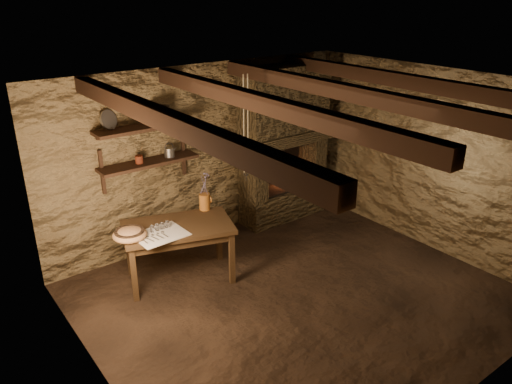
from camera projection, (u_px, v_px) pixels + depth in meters
floor at (297, 297)px, 5.73m from camera, size 4.50×4.50×0.00m
back_wall at (202, 154)px, 6.74m from camera, size 4.50×0.04×2.40m
front_wall at (476, 285)px, 3.80m from camera, size 4.50×0.04×2.40m
left_wall at (93, 269)px, 4.02m from camera, size 0.04×4.00×2.40m
right_wall at (429, 160)px, 6.53m from camera, size 0.04×4.00×2.40m
ceiling at (305, 88)px, 4.81m from camera, size 4.50×4.00×0.04m
beam_far_left at (166, 120)px, 4.01m from camera, size 0.14×3.95×0.16m
beam_mid_left at (264, 104)px, 4.57m from camera, size 0.14×3.95×0.16m
beam_mid_right at (341, 91)px, 5.12m from camera, size 0.14×3.95×0.16m
beam_far_right at (402, 80)px, 5.68m from camera, size 0.14×3.95×0.16m
shelf_lower at (149, 163)px, 6.11m from camera, size 1.25×0.30×0.04m
shelf_upper at (146, 127)px, 5.94m from camera, size 1.25×0.30×0.04m
hearth at (284, 140)px, 7.26m from camera, size 1.43×0.51×2.30m
work_table at (179, 250)px, 5.95m from camera, size 1.42×1.08×0.72m
linen_cloth at (160, 235)px, 5.60m from camera, size 0.57×0.47×0.01m
pewter_cutlery_row at (161, 234)px, 5.58m from camera, size 0.47×0.20×0.01m
drinking_glasses at (157, 228)px, 5.67m from camera, size 0.18×0.05×0.07m
stoneware_jug at (204, 194)px, 6.16m from camera, size 0.15×0.14×0.47m
wooden_bowl at (130, 235)px, 5.51m from camera, size 0.46×0.46×0.13m
iron_stockpot at (159, 116)px, 6.00m from camera, size 0.31×0.31×0.18m
tin_pan at (108, 120)px, 5.74m from camera, size 0.25×0.18×0.23m
small_kettle at (169, 152)px, 6.24m from camera, size 0.18×0.14×0.18m
rusty_tin at (139, 159)px, 6.02m from camera, size 0.10×0.10×0.10m
red_pot at (283, 175)px, 7.41m from camera, size 0.26×0.26×0.54m
hanging_ropes at (246, 125)px, 5.84m from camera, size 0.08×0.08×1.20m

